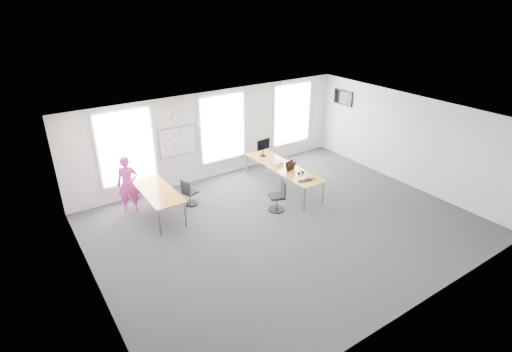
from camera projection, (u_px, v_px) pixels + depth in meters
floor at (285, 225)px, 11.15m from camera, size 10.00×10.00×0.00m
ceiling at (289, 122)px, 9.87m from camera, size 10.00×10.00×0.00m
wall_back at (215, 135)px, 13.52m from camera, size 10.00×0.00×10.00m
wall_front at (418, 252)px, 7.50m from camera, size 10.00×0.00×10.00m
wall_left at (90, 236)px, 7.99m from camera, size 0.00×10.00×10.00m
wall_right at (408, 140)px, 13.03m from camera, size 0.00×10.00×10.00m
window_left at (126, 147)px, 11.90m from camera, size 1.60×0.06×2.20m
window_mid at (223, 128)px, 13.56m from camera, size 1.60×0.06×2.20m
window_right at (292, 114)px, 15.07m from camera, size 1.60×0.06×2.20m
desk_right at (283, 168)px, 12.92m from camera, size 0.86×3.22×0.78m
desk_left at (157, 192)px, 11.37m from camera, size 0.87×2.17×0.79m
chair_right at (278, 197)px, 11.76m from camera, size 0.55×0.55×0.94m
chair_left at (189, 194)px, 12.06m from camera, size 0.48×0.48×0.83m
person at (128, 184)px, 11.55m from camera, size 0.74×0.63×1.71m
whiteboard at (178, 141)px, 12.79m from camera, size 1.20×0.03×0.90m
wall_clock at (176, 117)px, 12.45m from camera, size 0.30×0.04×0.30m
tv at (343, 98)px, 14.92m from camera, size 0.06×0.90×0.55m
keyboard at (305, 180)px, 11.93m from camera, size 0.47×0.29×0.02m
mouse at (314, 178)px, 12.04m from camera, size 0.08×0.11×0.04m
lens_cap at (302, 175)px, 12.30m from camera, size 0.08×0.08×0.01m
headphones at (301, 173)px, 12.32m from camera, size 0.19×0.10×0.11m
laptop_sleeve at (291, 166)px, 12.57m from camera, size 0.38×0.27×0.30m
paper_stack at (277, 164)px, 12.94m from camera, size 0.39×0.34×0.12m
monitor at (263, 146)px, 13.53m from camera, size 0.55×0.22×0.61m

